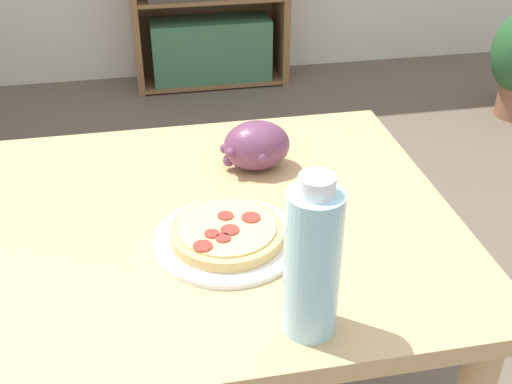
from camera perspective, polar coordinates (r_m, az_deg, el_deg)
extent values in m
cube|color=tan|center=(1.18, -8.48, -3.39)|extent=(1.08, 0.78, 0.03)
cylinder|color=tan|center=(1.73, 7.80, -5.20)|extent=(0.06, 0.06, 0.69)
cylinder|color=white|center=(1.11, -2.57, -4.27)|extent=(0.26, 0.26, 0.01)
cylinder|color=#DBB26B|center=(1.10, -2.59, -3.64)|extent=(0.20, 0.20, 0.02)
cylinder|color=#EACC7A|center=(1.09, -2.61, -3.13)|extent=(0.17, 0.17, 0.00)
cylinder|color=#A83328|center=(1.12, -2.73, -2.12)|extent=(0.03, 0.03, 0.00)
cylinder|color=#A83328|center=(1.11, -0.46, -2.27)|extent=(0.03, 0.03, 0.00)
cylinder|color=#A83328|center=(1.07, -3.94, -3.72)|extent=(0.03, 0.03, 0.00)
cylinder|color=#A83328|center=(1.06, -2.93, -4.11)|extent=(0.03, 0.03, 0.00)
cylinder|color=#A83328|center=(1.08, -2.34, -3.40)|extent=(0.03, 0.03, 0.00)
cylinder|color=#A83328|center=(1.05, -4.76, -4.81)|extent=(0.03, 0.03, 0.00)
ellipsoid|color=#6B3856|center=(1.31, 0.06, 4.16)|extent=(0.14, 0.11, 0.10)
sphere|color=#6B3856|center=(1.27, -2.26, 3.49)|extent=(0.02, 0.02, 0.02)
sphere|color=#6B3856|center=(1.27, 0.55, 3.09)|extent=(0.03, 0.03, 0.03)
sphere|color=#6B3856|center=(1.34, 0.43, 5.02)|extent=(0.02, 0.02, 0.02)
sphere|color=#6B3856|center=(1.31, -2.78, 3.87)|extent=(0.02, 0.02, 0.02)
sphere|color=#6B3856|center=(1.29, 1.02, 4.48)|extent=(0.02, 0.02, 0.02)
sphere|color=#6B3856|center=(1.34, -2.18, 4.36)|extent=(0.02, 0.02, 0.02)
sphere|color=#6B3856|center=(1.32, -0.10, 4.78)|extent=(0.02, 0.02, 0.02)
sphere|color=#6B3856|center=(1.31, -2.45, 2.82)|extent=(0.02, 0.02, 0.02)
sphere|color=#6B3856|center=(1.35, -1.11, 4.63)|extent=(0.03, 0.03, 0.03)
sphere|color=#6B3856|center=(1.34, -1.05, 5.38)|extent=(0.02, 0.02, 0.02)
cylinder|color=#A3DBEA|center=(0.88, 5.02, -6.43)|extent=(0.08, 0.08, 0.23)
cylinder|color=white|center=(0.81, 5.44, 0.62)|extent=(0.05, 0.05, 0.03)
cube|color=brown|center=(3.68, -3.96, 10.07)|extent=(0.75, 0.29, 0.02)
cube|color=#3D704C|center=(3.60, -4.01, 12.52)|extent=(0.64, 0.22, 0.33)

